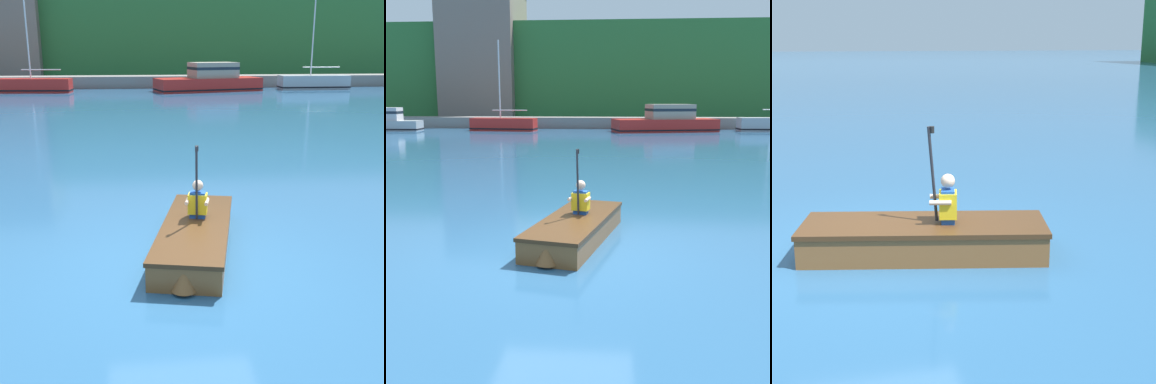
% 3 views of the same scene
% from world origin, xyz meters
% --- Properties ---
extents(ground_plane, '(300.00, 300.00, 0.00)m').
position_xyz_m(ground_plane, '(0.00, 0.00, 0.00)').
color(ground_plane, '#28567F').
extents(shoreline_ridge, '(120.00, 20.00, 9.66)m').
position_xyz_m(shoreline_ridge, '(0.00, 49.33, 4.83)').
color(shoreline_ridge, '#2D6B33').
rests_on(shoreline_ridge, ground).
extents(waterfront_warehouse_left, '(7.55, 8.97, 13.34)m').
position_xyz_m(waterfront_warehouse_left, '(-12.48, 42.41, 6.68)').
color(waterfront_warehouse_left, '#75665B').
rests_on(waterfront_warehouse_left, ground).
extents(marina_dock, '(51.86, 2.40, 0.90)m').
position_xyz_m(marina_dock, '(0.00, 33.32, 0.45)').
color(marina_dock, slate).
rests_on(marina_dock, ground).
extents(moored_boat_dock_west_end, '(5.47, 1.98, 1.77)m').
position_xyz_m(moored_boat_dock_west_end, '(-16.72, 28.65, 0.61)').
color(moored_boat_dock_west_end, '#9EA3A8').
rests_on(moored_boat_dock_west_end, ground).
extents(moored_boat_dock_center_far, '(5.18, 1.92, 6.76)m').
position_xyz_m(moored_boat_dock_center_far, '(-7.72, 29.42, 0.48)').
color(moored_boat_dock_center_far, red).
rests_on(moored_boat_dock_center_far, ground).
extents(moored_boat_dock_east_inner, '(8.08, 4.43, 2.02)m').
position_xyz_m(moored_boat_dock_east_inner, '(4.70, 29.32, 0.76)').
color(moored_boat_dock_east_inner, red).
rests_on(moored_boat_dock_east_inner, ground).
extents(rowboat_foreground, '(1.63, 3.12, 0.41)m').
position_xyz_m(rowboat_foreground, '(0.20, 0.51, 0.23)').
color(rowboat_foreground, brown).
rests_on(rowboat_foreground, ground).
extents(person_paddler, '(0.40, 0.39, 1.17)m').
position_xyz_m(person_paddler, '(0.27, 0.83, 0.68)').
color(person_paddler, '#1E4CA5').
rests_on(person_paddler, rowboat_foreground).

